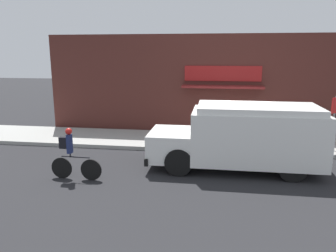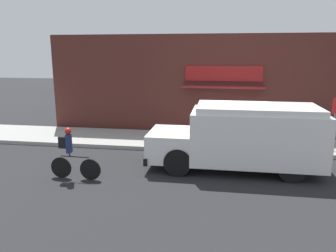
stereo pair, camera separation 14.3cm
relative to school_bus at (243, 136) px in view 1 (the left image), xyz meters
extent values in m
plane|color=#232326|center=(-0.42, 1.60, -1.15)|extent=(70.00, 70.00, 0.00)
cube|color=#999993|center=(-0.42, 3.05, -1.07)|extent=(28.00, 2.91, 0.16)
cube|color=#4C231E|center=(-0.42, 4.79, 1.22)|extent=(17.45, 0.18, 4.73)
cube|color=maroon|center=(-0.67, 4.68, 1.78)|extent=(3.53, 0.05, 0.70)
cube|color=maroon|center=(-0.67, 4.35, 1.20)|extent=(3.71, 0.70, 0.10)
cube|color=white|center=(0.42, 0.00, 0.01)|extent=(4.22, 2.14, 1.70)
cube|color=white|center=(-2.42, -0.01, -0.37)|extent=(1.47, 1.96, 0.93)
cube|color=white|center=(0.42, 0.00, 0.96)|extent=(3.88, 1.97, 0.19)
cube|color=black|center=(-3.11, -0.01, -0.74)|extent=(0.13, 2.08, 0.24)
cube|color=red|center=(-0.75, 1.31, 0.10)|extent=(0.03, 0.44, 0.44)
cylinder|color=black|center=(-2.08, 0.89, -0.70)|extent=(0.89, 0.26, 0.89)
cylinder|color=black|center=(-2.07, -0.91, -0.70)|extent=(0.89, 0.26, 0.89)
cylinder|color=black|center=(1.44, 0.91, -0.70)|extent=(0.89, 0.26, 0.89)
cylinder|color=black|center=(1.45, -0.90, -0.70)|extent=(0.89, 0.26, 0.89)
cylinder|color=black|center=(-4.70, -1.72, -0.81)|extent=(0.68, 0.06, 0.68)
cylinder|color=black|center=(-5.68, -1.69, -0.81)|extent=(0.68, 0.06, 0.68)
cylinder|color=black|center=(-5.19, -1.70, -0.42)|extent=(0.93, 0.06, 0.04)
cylinder|color=black|center=(-5.36, -1.70, -0.36)|extent=(0.04, 0.04, 0.12)
cube|color=navy|center=(-5.36, -1.70, -0.01)|extent=(0.13, 0.20, 0.58)
sphere|color=red|center=(-5.36, -1.70, 0.39)|extent=(0.21, 0.21, 0.21)
cube|color=black|center=(-5.55, -1.69, 0.02)|extent=(0.26, 0.15, 0.36)
cylinder|color=slate|center=(3.57, 2.29, 0.07)|extent=(0.07, 0.07, 2.12)
cube|color=red|center=(3.57, 2.24, 0.78)|extent=(0.45, 0.45, 0.60)
cylinder|color=#38383D|center=(4.05, 4.12, -0.58)|extent=(0.53, 0.53, 0.81)
cylinder|color=black|center=(4.05, 4.12, -0.16)|extent=(0.54, 0.54, 0.04)
camera|label=1|loc=(-0.96, -10.84, 2.73)|focal=35.00mm
camera|label=2|loc=(-0.81, -10.82, 2.73)|focal=35.00mm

